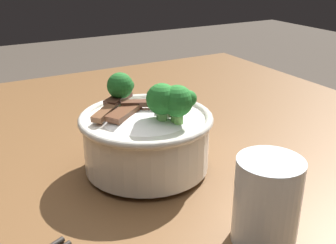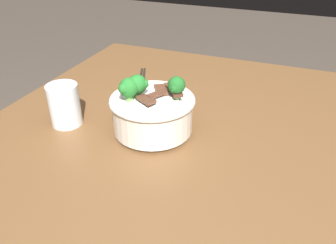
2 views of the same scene
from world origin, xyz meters
name	(u,v)px [view 1 (image 1 of 2)]	position (x,y,z in m)	size (l,w,h in m)	color
dining_table	(133,202)	(0.00, 0.00, 0.69)	(1.16, 1.03, 0.80)	brown
rice_bowl	(147,133)	(-0.01, -0.08, 0.86)	(0.20, 0.20, 0.15)	silver
drinking_glass	(266,206)	(0.04, -0.30, 0.85)	(0.08, 0.08, 0.11)	white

